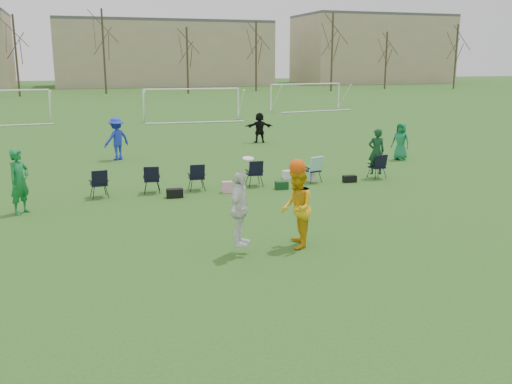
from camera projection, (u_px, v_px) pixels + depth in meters
name	position (u px, v px, depth m)	size (l,w,h in m)	color
ground	(305.00, 261.00, 13.21)	(260.00, 260.00, 0.00)	#2C551A
fielder_green_near	(19.00, 181.00, 17.07)	(0.72, 0.48, 1.99)	#147435
fielder_blue	(117.00, 139.00, 26.41)	(1.28, 0.73, 1.98)	#1A31C5
fielder_green_far	(401.00, 141.00, 26.46)	(0.85, 0.55, 1.74)	#147544
fielder_black	(260.00, 128.00, 32.05)	(1.57, 0.50, 1.69)	black
center_contest	(277.00, 207.00, 13.76)	(2.48, 1.28, 2.36)	white
sideline_setup	(266.00, 171.00, 21.03)	(11.26, 2.11, 1.95)	#103B1E
goal_mid	(192.00, 95.00, 43.63)	(7.40, 0.63, 2.46)	white
goal_right	(306.00, 89.00, 52.80)	(7.35, 1.14, 2.46)	white
tree_line	(107.00, 56.00, 76.87)	(110.28, 3.28, 11.40)	#382B21
building_row	(134.00, 52.00, 102.85)	(126.00, 16.00, 13.00)	tan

